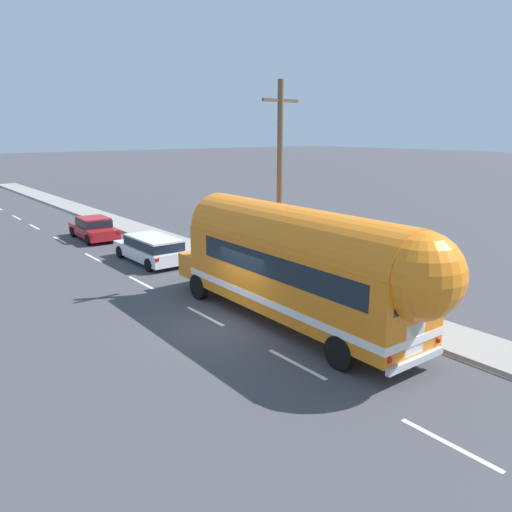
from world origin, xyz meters
TOP-DOWN VIEW (x-y plane):
  - ground_plane at (0.00, 0.00)m, footprint 300.00×300.00m
  - lane_markings at (2.79, 12.97)m, footprint 4.09×80.00m
  - sidewalk_slab at (5.07, 10.00)m, footprint 2.21×90.00m
  - utility_pole at (4.44, 2.37)m, footprint 1.80×0.24m
  - painted_bus at (1.96, -1.73)m, footprint 2.75×12.25m
  - car_lead at (2.00, 9.44)m, footprint 1.97×4.82m
  - car_second at (1.81, 16.86)m, footprint 2.04×4.47m

SIDE VIEW (x-z plane):
  - ground_plane at x=0.00m, z-range 0.00..0.00m
  - lane_markings at x=2.79m, z-range 0.00..0.01m
  - sidewalk_slab at x=5.07m, z-range 0.00..0.15m
  - car_second at x=1.81m, z-range 0.05..1.42m
  - car_lead at x=2.00m, z-range 0.11..1.48m
  - painted_bus at x=1.96m, z-range 0.24..4.36m
  - utility_pole at x=4.44m, z-range 0.17..8.67m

